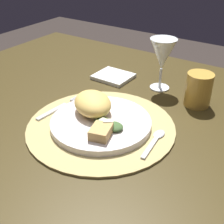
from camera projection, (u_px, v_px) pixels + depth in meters
The scene contains 11 objects.
dining_table at pixel (104, 152), 0.97m from camera, with size 1.21×0.91×0.74m.
placemat at pixel (101, 126), 0.76m from camera, with size 0.37×0.37×0.01m, color tan.
dinner_plate at pixel (101, 123), 0.75m from camera, with size 0.25×0.25×0.02m, color silver.
pasta_serving at pixel (93, 103), 0.77m from camera, with size 0.12×0.09×0.05m, color #E9BE5D.
salad_greens at pixel (108, 124), 0.72m from camera, with size 0.08×0.05×0.03m.
bread_piece at pixel (101, 132), 0.68m from camera, with size 0.06×0.04×0.02m, color tan.
fork at pixel (59, 108), 0.83m from camera, with size 0.03×0.17×0.00m.
spoon at pixel (156, 139), 0.70m from camera, with size 0.03×0.12×0.01m.
napkin at pixel (113, 76), 1.01m from camera, with size 0.12×0.10×0.01m, color white.
wine_glass at pixel (162, 55), 0.89m from camera, with size 0.08×0.08×0.16m.
amber_tumbler at pixel (199, 90), 0.83m from camera, with size 0.07×0.07×0.10m, color gold.
Camera 1 is at (0.45, -0.62, 1.17)m, focal length 47.97 mm.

